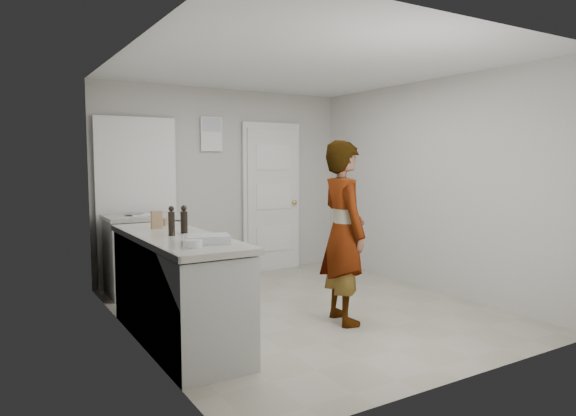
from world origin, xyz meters
TOP-DOWN VIEW (x-y plane):
  - ground at (0.00, 0.00)m, footprint 4.00×4.00m
  - room_shell at (-0.17, 1.95)m, footprint 4.00×4.00m
  - main_counter at (-1.45, -0.20)m, footprint 0.64×1.96m
  - side_counter at (-1.25, 1.55)m, footprint 0.84×0.61m
  - person at (0.10, -0.50)m, footprint 0.54×0.71m
  - cake_mix_box at (-1.47, 0.28)m, footprint 0.10×0.05m
  - spice_jar at (-1.33, 0.45)m, footprint 0.05×0.05m
  - oil_cruet_a at (-1.35, -0.14)m, footprint 0.06×0.06m
  - oil_cruet_b at (-1.49, -0.23)m, footprint 0.06×0.06m
  - baking_dish at (-1.39, -0.74)m, footprint 0.40×0.34m
  - egg_bowl at (-1.55, -0.86)m, footprint 0.13×0.13m
  - papers at (-1.26, 1.55)m, footprint 0.26×0.31m

SIDE VIEW (x-z plane):
  - ground at x=0.00m, z-range 0.00..0.00m
  - main_counter at x=-1.45m, z-range -0.04..0.89m
  - side_counter at x=-1.25m, z-range -0.03..0.89m
  - person at x=0.10m, z-range 0.00..1.74m
  - papers at x=-1.26m, z-range 0.93..0.93m
  - egg_bowl at x=-1.55m, z-range 0.93..0.98m
  - baking_dish at x=-1.39m, z-range 0.92..0.98m
  - spice_jar at x=-1.33m, z-range 0.93..1.00m
  - cake_mix_box at x=-1.47m, z-range 0.93..1.09m
  - room_shell at x=-0.17m, z-range -0.98..3.02m
  - oil_cruet_a at x=-1.35m, z-range 0.92..1.16m
  - oil_cruet_b at x=-1.49m, z-range 0.92..1.17m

